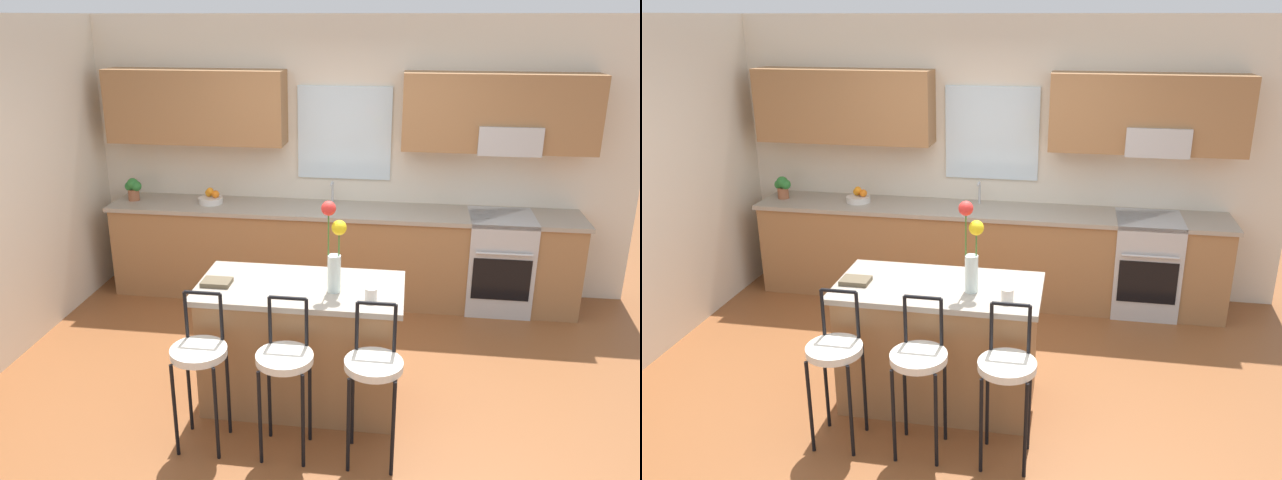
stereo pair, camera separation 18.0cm
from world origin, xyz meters
TOP-DOWN VIEW (x-y plane):
  - ground_plane at (0.00, 0.00)m, footprint 14.00×14.00m
  - wall_left at (-2.56, 0.30)m, footprint 0.12×4.60m
  - back_wall_assembly at (0.03, 1.98)m, footprint 5.60×0.50m
  - counter_run at (-0.00, 1.70)m, footprint 4.56×0.64m
  - sink_faucet at (-0.10, 1.84)m, footprint 0.02×0.13m
  - oven_range at (1.52, 1.68)m, footprint 0.60×0.64m
  - kitchen_island at (-0.07, -0.18)m, footprint 1.43×0.73m
  - bar_stool_near at (-0.62, -0.75)m, footprint 0.36×0.36m
  - bar_stool_middle at (-0.07, -0.75)m, footprint 0.36×0.36m
  - bar_stool_far at (0.48, -0.75)m, footprint 0.36×0.36m
  - flower_vase at (0.17, -0.24)m, footprint 0.17×0.10m
  - mug_ceramic at (0.43, -0.36)m, footprint 0.08×0.08m
  - cookbook at (-0.64, -0.24)m, footprint 0.20×0.15m
  - fruit_bowl_oranges at (-1.29, 1.70)m, footprint 0.24×0.24m
  - potted_plant_small at (-2.09, 1.70)m, footprint 0.18×0.12m

SIDE VIEW (x-z plane):
  - ground_plane at x=0.00m, z-range 0.00..0.00m
  - oven_range at x=1.52m, z-range 0.00..0.92m
  - kitchen_island at x=-0.07m, z-range 0.00..0.92m
  - counter_run at x=0.00m, z-range 0.01..0.93m
  - bar_stool_near at x=-0.62m, z-range 0.11..1.16m
  - bar_stool_middle at x=-0.07m, z-range 0.11..1.16m
  - bar_stool_far at x=0.48m, z-range 0.11..1.16m
  - cookbook at x=-0.64m, z-range 0.92..0.95m
  - mug_ceramic at x=0.43m, z-range 0.92..1.01m
  - fruit_bowl_oranges at x=-1.29m, z-range 0.89..1.05m
  - potted_plant_small at x=-2.09m, z-range 0.93..1.16m
  - sink_faucet at x=-0.10m, z-range 0.95..1.18m
  - flower_vase at x=0.17m, z-range 0.92..1.55m
  - wall_left at x=-2.56m, z-range 0.00..2.70m
  - back_wall_assembly at x=0.03m, z-range 0.16..2.86m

